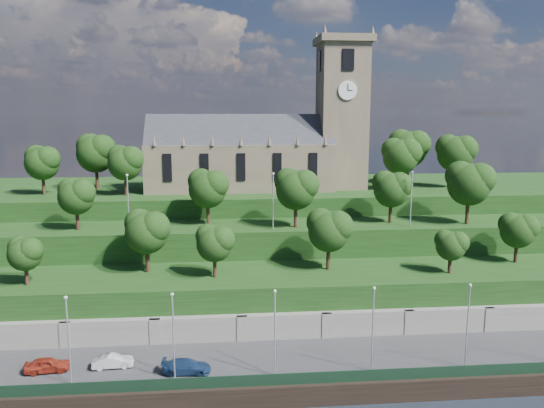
{
  "coord_description": "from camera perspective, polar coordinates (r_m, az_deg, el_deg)",
  "views": [
    {
      "loc": [
        -6.76,
        -47.18,
        28.29
      ],
      "look_at": [
        0.21,
        30.0,
        14.92
      ],
      "focal_mm": 35.0,
      "sensor_mm": 36.0,
      "label": 1
    }
  ],
  "objects": [
    {
      "name": "lamp_posts_upper",
      "position": [
        74.41,
        0.12,
        0.78
      ],
      "size": [
        40.36,
        0.36,
        8.07
      ],
      "color": "#B2B2B7",
      "rests_on": "embankment_upper"
    },
    {
      "name": "car_left",
      "position": [
        61.36,
        -23.02,
        -15.63
      ],
      "size": [
        4.64,
        2.35,
        1.51
      ],
      "primitive_type": "imported",
      "rotation": [
        0.0,
        0.0,
        1.7
      ],
      "color": "maroon",
      "rests_on": "promenade"
    },
    {
      "name": "embankment_upper",
      "position": [
        79.66,
        -0.09,
        -6.46
      ],
      "size": [
        160.0,
        10.0,
        12.0
      ],
      "primitive_type": "cube",
      "color": "#153411",
      "rests_on": "ground"
    },
    {
      "name": "hilltop",
      "position": [
        99.61,
        -1.16,
        -2.26
      ],
      "size": [
        160.0,
        32.0,
        15.0
      ],
      "primitive_type": "cube",
      "color": "#153411",
      "rests_on": "ground"
    },
    {
      "name": "retaining_wall",
      "position": [
        64.88,
        1.28,
        -13.64
      ],
      "size": [
        160.0,
        2.1,
        5.0
      ],
      "color": "slate",
      "rests_on": "ground"
    },
    {
      "name": "church",
      "position": [
        93.65,
        -0.53,
        6.25
      ],
      "size": [
        38.6,
        12.35,
        27.6
      ],
      "color": "brown",
      "rests_on": "hilltop"
    },
    {
      "name": "promenade",
      "position": [
        60.16,
        1.94,
        -17.2
      ],
      "size": [
        160.0,
        12.0,
        2.0
      ],
      "primitive_type": "cube",
      "color": "#2D2D30",
      "rests_on": "ground"
    },
    {
      "name": "fence",
      "position": [
        54.67,
        2.69,
        -18.25
      ],
      "size": [
        160.0,
        0.1,
        1.2
      ],
      "primitive_type": "cube",
      "color": "black",
      "rests_on": "promenade"
    },
    {
      "name": "car_middle",
      "position": [
        60.05,
        -16.75,
        -15.89
      ],
      "size": [
        4.28,
        1.83,
        1.37
      ],
      "primitive_type": "imported",
      "rotation": [
        0.0,
        0.0,
        1.66
      ],
      "color": "#ACADB1",
      "rests_on": "promenade"
    },
    {
      "name": "car_right",
      "position": [
        57.28,
        -9.19,
        -16.86
      ],
      "size": [
        5.09,
        2.39,
        1.44
      ],
      "primitive_type": "imported",
      "rotation": [
        0.0,
        0.0,
        1.49
      ],
      "color": "navy",
      "rests_on": "promenade"
    },
    {
      "name": "embankment_lower",
      "position": [
        69.89,
        0.73,
        -10.55
      ],
      "size": [
        160.0,
        12.0,
        8.0
      ],
      "primitive_type": "cube",
      "color": "#153411",
      "rests_on": "ground"
    },
    {
      "name": "trees_hilltop",
      "position": [
        93.22,
        1.46,
        5.52
      ],
      "size": [
        77.27,
        16.18,
        10.27
      ],
      "color": "black",
      "rests_on": "hilltop"
    },
    {
      "name": "lamp_posts_promenade",
      "position": [
        54.19,
        0.3,
        -13.13
      ],
      "size": [
        60.36,
        0.36,
        9.13
      ],
      "color": "#B2B2B7",
      "rests_on": "promenade"
    },
    {
      "name": "quay_wall",
      "position": [
        54.83,
        2.77,
        -19.95
      ],
      "size": [
        160.0,
        0.5,
        2.2
      ],
      "primitive_type": "cube",
      "color": "black",
      "rests_on": "ground"
    },
    {
      "name": "ground",
      "position": [
        55.43,
        2.76,
        -20.92
      ],
      "size": [
        320.0,
        320.0,
        0.0
      ],
      "primitive_type": "plane",
      "color": "black",
      "rests_on": "ground"
    },
    {
      "name": "trees_upper",
      "position": [
        77.09,
        4.62,
        1.88
      ],
      "size": [
        62.67,
        8.89,
        9.32
      ],
      "color": "black",
      "rests_on": "embankment_upper"
    },
    {
      "name": "trees_lower",
      "position": [
        67.87,
        0.76,
        -3.27
      ],
      "size": [
        68.17,
        8.73,
        8.18
      ],
      "color": "black",
      "rests_on": "embankment_lower"
    }
  ]
}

